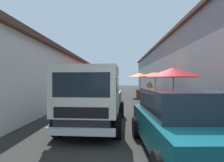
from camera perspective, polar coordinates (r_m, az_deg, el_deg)
name	(u,v)px	position (r m, az deg, el deg)	size (l,w,h in m)	color
ground	(125,100)	(15.88, 3.81, -5.79)	(90.00, 90.00, 0.00)	#282826
building_left_whitewash	(46,79)	(19.33, -19.17, 0.64)	(49.80, 7.50, 3.59)	silver
building_right_concrete	(204,67)	(19.76, 25.85, 3.80)	(49.80, 7.50, 5.78)	gray
fruit_stall_far_left	(140,78)	(18.61, 8.47, 0.83)	(2.46, 2.46, 2.46)	#9E9EA3
fruit_stall_near_right	(91,82)	(13.95, -6.31, -0.31)	(2.13, 2.13, 2.12)	#9E9EA3
fruit_stall_far_right	(103,79)	(18.22, -2.66, 0.55)	(2.78, 2.78, 2.28)	#9E9EA3
fruit_stall_mid_lane	(174,77)	(8.93, 18.17, 1.06)	(2.52, 2.52, 2.31)	#9E9EA3
fruit_stall_near_left	(156,78)	(14.38, 12.97, 0.84)	(2.60, 2.60, 2.34)	#9E9EA3
hatchback_car	(183,122)	(4.60, 20.50, -11.49)	(3.98, 2.05, 1.45)	#0F4C56
delivery_truck	(92,100)	(6.23, -6.09, -5.57)	(5.00, 2.15, 2.08)	black
vendor_by_crates	(70,97)	(9.22, -12.49, -4.76)	(0.44, 0.49, 1.52)	navy
vendor_in_shade	(150,88)	(19.87, 11.24, -2.00)	(0.43, 0.52, 1.56)	#665B4C
parked_scooter	(159,93)	(18.09, 13.91, -3.63)	(1.69, 0.42, 1.14)	black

